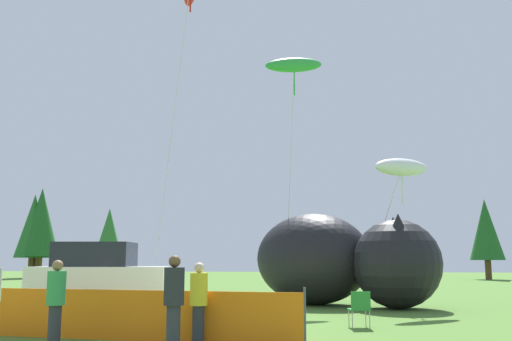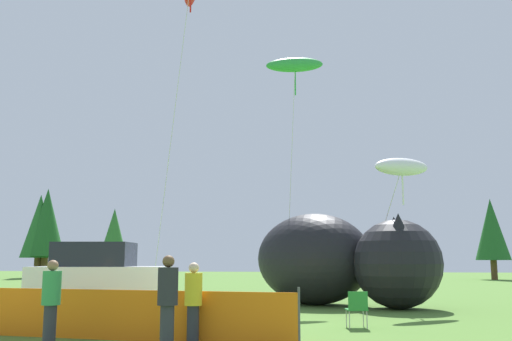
{
  "view_description": "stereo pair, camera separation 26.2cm",
  "coord_description": "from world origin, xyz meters",
  "views": [
    {
      "loc": [
        3.1,
        -15.81,
        1.67
      ],
      "look_at": [
        0.58,
        3.73,
        4.74
      ],
      "focal_mm": 40.0,
      "sensor_mm": 36.0,
      "label": 1
    },
    {
      "loc": [
        3.36,
        -15.77,
        1.67
      ],
      "look_at": [
        0.58,
        3.73,
        4.74
      ],
      "focal_mm": 40.0,
      "sensor_mm": 36.0,
      "label": 2
    }
  ],
  "objects": [
    {
      "name": "horizon_tree_northeast",
      "position": [
        -22.81,
        32.86,
        4.95
      ],
      "size": [
        3.38,
        3.38,
        8.06
      ],
      "color": "brown",
      "rests_on": "ground"
    },
    {
      "name": "folding_chair",
      "position": [
        3.79,
        -1.23,
        0.52
      ],
      "size": [
        0.58,
        0.58,
        0.89
      ],
      "rotation": [
        0.0,
        0.0,
        1.74
      ],
      "color": "#267F33",
      "rests_on": "ground"
    },
    {
      "name": "horizon_tree_mid",
      "position": [
        -15.43,
        30.56,
        3.65
      ],
      "size": [
        2.49,
        2.49,
        5.94
      ],
      "color": "brown",
      "rests_on": "ground"
    },
    {
      "name": "spectator_in_white_shirt",
      "position": [
        0.5,
        -4.51,
        0.87
      ],
      "size": [
        0.35,
        0.35,
        1.6
      ],
      "color": "#2D2D38",
      "rests_on": "ground"
    },
    {
      "name": "ground_plane",
      "position": [
        0.0,
        0.0,
        0.0
      ],
      "size": [
        120.0,
        120.0,
        0.0
      ],
      "primitive_type": "plane",
      "color": "#4C752D"
    },
    {
      "name": "inflatable_cat",
      "position": [
        3.39,
        5.36,
        1.55
      ],
      "size": [
        7.17,
        5.43,
        3.36
      ],
      "rotation": [
        0.0,
        0.0,
        -0.46
      ],
      "color": "black",
      "rests_on": "ground"
    },
    {
      "name": "safety_fence",
      "position": [
        -1.2,
        -4.06,
        0.52
      ],
      "size": [
        7.64,
        1.05,
        1.13
      ],
      "rotation": [
        0.0,
        0.0,
        -0.13
      ],
      "color": "orange",
      "rests_on": "ground"
    },
    {
      "name": "kite_green_fish",
      "position": [
        1.76,
        6.94,
        9.62
      ],
      "size": [
        2.64,
        2.01,
        10.19
      ],
      "color": "silver",
      "rests_on": "ground"
    },
    {
      "name": "horizon_tree_west",
      "position": [
        -23.44,
        32.77,
        4.61
      ],
      "size": [
        3.14,
        3.14,
        7.5
      ],
      "color": "brown",
      "rests_on": "ground"
    },
    {
      "name": "kite_white_ghost",
      "position": [
        5.57,
        3.85,
        4.76
      ],
      "size": [
        2.62,
        3.26,
        5.15
      ],
      "color": "silver",
      "rests_on": "ground"
    },
    {
      "name": "parked_car",
      "position": [
        -3.67,
        0.56,
        1.05
      ],
      "size": [
        4.15,
        2.39,
        2.16
      ],
      "rotation": [
        0.0,
        0.0,
        0.13
      ],
      "color": "white",
      "rests_on": "ground"
    },
    {
      "name": "horizon_tree_east",
      "position": [
        16.03,
        33.97,
        4.09
      ],
      "size": [
        2.79,
        2.79,
        6.66
      ],
      "color": "brown",
      "rests_on": "ground"
    },
    {
      "name": "spectator_in_green_shirt",
      "position": [
        -2.21,
        -5.08,
        0.9
      ],
      "size": [
        0.36,
        0.36,
        1.65
      ],
      "color": "#2D2D38",
      "rests_on": "ground"
    },
    {
      "name": "spectator_in_black_shirt",
      "position": [
        0.22,
        -5.33,
        0.95
      ],
      "size": [
        0.38,
        0.38,
        1.74
      ],
      "color": "#2D2D38",
      "rests_on": "ground"
    }
  ]
}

